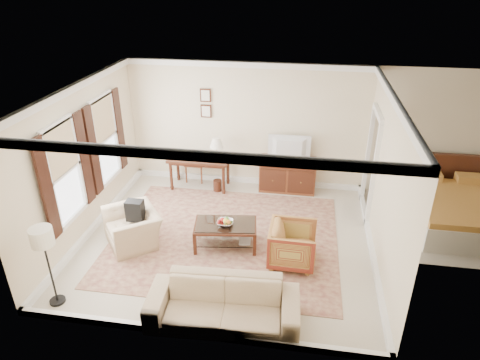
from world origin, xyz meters
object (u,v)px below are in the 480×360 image
(writing_desk, at_px, (199,162))
(striped_armchair, at_px, (293,243))
(sideboard, at_px, (288,175))
(sofa, at_px, (223,298))
(coffee_table, at_px, (226,229))
(club_armchair, at_px, (132,222))
(tv, at_px, (289,141))

(writing_desk, xyz_separation_m, striped_armchair, (2.31, -2.57, -0.24))
(sideboard, xyz_separation_m, sofa, (-0.67, -4.32, 0.04))
(sofa, bearing_deg, coffee_table, 96.48)
(sofa, bearing_deg, writing_desk, 105.02)
(striped_armchair, bearing_deg, coffee_table, 77.22)
(sideboard, distance_m, club_armchair, 3.79)
(club_armchair, distance_m, sofa, 2.68)
(striped_armchair, height_order, sofa, sofa)
(sideboard, height_order, club_armchair, club_armchair)
(tv, bearing_deg, writing_desk, 4.28)
(tv, bearing_deg, sofa, 81.13)
(tv, xyz_separation_m, coffee_table, (-1.00, -2.41, -0.87))
(coffee_table, bearing_deg, sofa, -80.12)
(writing_desk, height_order, striped_armchair, striped_armchair)
(tv, distance_m, sofa, 4.42)
(tv, height_order, club_armchair, tv)
(tv, distance_m, striped_armchair, 2.86)
(striped_armchair, xyz_separation_m, club_armchair, (-3.00, 0.13, 0.04))
(sideboard, distance_m, coffee_table, 2.63)
(writing_desk, height_order, sofa, sofa)
(sideboard, distance_m, tv, 0.85)
(tv, xyz_separation_m, sofa, (-0.67, -4.30, -0.81))
(writing_desk, distance_m, sofa, 4.37)
(writing_desk, bearing_deg, tv, 4.28)
(striped_armchair, bearing_deg, tv, 6.69)
(tv, distance_m, coffee_table, 2.75)
(striped_armchair, distance_m, club_armchair, 3.00)
(sideboard, height_order, coffee_table, sideboard)
(writing_desk, relative_size, sofa, 0.63)
(coffee_table, bearing_deg, sideboard, 67.65)
(sideboard, distance_m, sofa, 4.37)
(coffee_table, xyz_separation_m, club_armchair, (-1.74, -0.18, 0.08))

